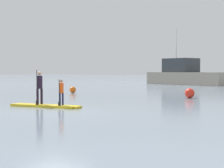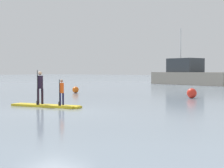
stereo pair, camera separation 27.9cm
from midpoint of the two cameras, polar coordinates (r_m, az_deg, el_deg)
ground_plane at (r=15.05m, az=-8.45°, el=-4.17°), size 240.00×240.00×0.00m
paddleboard_near at (r=16.92m, az=-9.70°, el=-3.33°), size 3.52×1.25×0.10m
paddler_adult at (r=17.04m, az=-10.62°, el=-0.23°), size 0.31×0.48×1.56m
paddler_child_solo at (r=16.40m, az=-7.35°, el=-1.05°), size 0.23×0.40×1.15m
fishing_boat_white_large at (r=44.86m, az=12.29°, el=1.35°), size 11.11×6.14×6.87m
mooring_buoy_near at (r=22.45m, az=12.59°, el=-1.41°), size 0.59×0.59×0.59m
mooring_buoy_mid at (r=27.26m, az=-5.38°, el=-0.89°), size 0.47×0.47×0.47m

